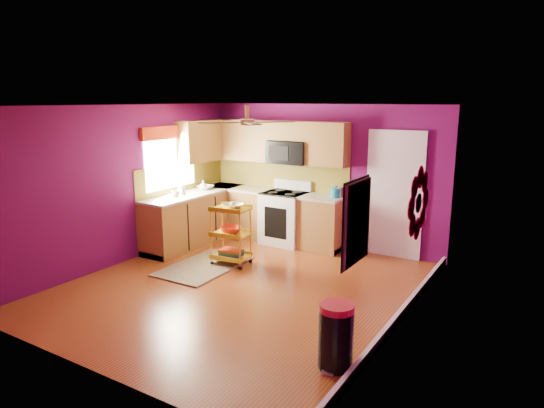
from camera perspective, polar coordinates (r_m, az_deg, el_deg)
The scene contains 18 objects.
ground at distance 6.90m, azimuth -3.67°, elevation -9.75°, with size 5.00×5.00×0.00m, color maroon.
room_envelope at distance 6.46m, azimuth -3.68°, elevation 3.76°, with size 4.54×5.04×2.52m.
lower_cabinets at distance 8.92m, azimuth -4.06°, elevation -1.70°, with size 2.81×2.31×0.94m.
electric_range at distance 8.78m, azimuth 1.52°, elevation -1.58°, with size 0.76×0.66×1.13m.
upper_cabinetry at distance 8.93m, azimuth -2.31°, elevation 7.22°, with size 2.80×2.30×1.26m.
left_window at distance 8.67m, azimuth -11.90°, elevation 6.40°, with size 0.08×1.35×1.08m.
panel_door at distance 8.18m, azimuth 14.20°, elevation 0.91°, with size 0.95×0.11×2.15m.
right_wall_art at distance 5.22m, azimuth 14.24°, elevation -0.75°, with size 0.04×2.74×1.04m.
ceiling_fan at distance 6.57m, azimuth -2.93°, elevation 9.68°, with size 1.01×1.01×0.26m.
shag_rug at distance 7.74m, azimuth -8.01°, elevation -7.27°, with size 0.92×1.50×0.02m, color black.
rolling_cart at distance 7.67m, azimuth -4.82°, elevation -3.33°, with size 0.61×0.48×1.03m.
trash_can at distance 4.92m, azimuth 7.53°, elevation -15.12°, with size 0.42×0.42×0.66m.
teal_kettle at distance 8.32m, azimuth 7.50°, elevation 1.35°, with size 0.18×0.18×0.21m.
toaster at distance 8.36m, azimuth 7.65°, elevation 1.45°, with size 0.22×0.15×0.18m, color beige.
soap_bottle_a at distance 8.64m, azimuth -10.58°, elevation 1.79°, with size 0.09×0.10×0.21m, color #EA3F72.
soap_bottle_b at distance 9.01m, azimuth -8.08°, elevation 2.20°, with size 0.14×0.14×0.18m, color white.
counter_dish at distance 9.09m, azimuth -7.83°, elevation 1.96°, with size 0.29×0.29×0.07m, color white.
counter_cup at distance 8.46m, azimuth -11.29°, elevation 1.19°, with size 0.14×0.14×0.11m, color white.
Camera 1 is at (3.72, -5.21, 2.59)m, focal length 32.00 mm.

